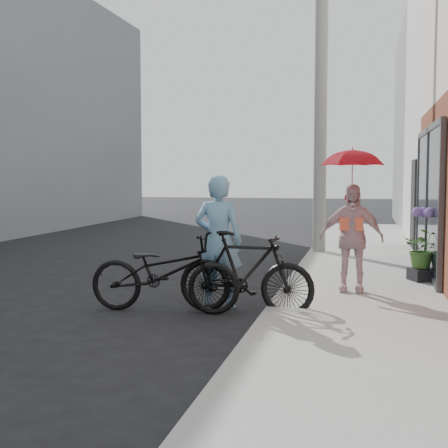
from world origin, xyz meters
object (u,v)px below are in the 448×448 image
(officer, at_px, (219,241))
(planter, at_px, (422,275))
(utility_pole, at_px, (321,97))
(kimono_woman, at_px, (351,238))
(bike_right, at_px, (246,273))
(bike_left, at_px, (164,272))

(officer, relative_size, planter, 4.91)
(utility_pole, relative_size, kimono_woman, 4.50)
(utility_pole, distance_m, bike_right, 6.69)
(utility_pole, distance_m, planter, 5.18)
(officer, height_order, bike_left, officer)
(bike_left, height_order, planter, bike_left)
(kimono_woman, bearing_deg, planter, 47.75)
(bike_left, bearing_deg, officer, -55.95)
(officer, xyz_separation_m, kimono_woman, (1.74, 0.94, -0.01))
(bike_left, relative_size, bike_right, 1.12)
(officer, height_order, kimono_woman, officer)
(bike_right, relative_size, planter, 4.88)
(utility_pole, relative_size, officer, 3.87)
(bike_left, bearing_deg, utility_pole, -16.08)
(utility_pole, bearing_deg, officer, -99.40)
(bike_right, distance_m, kimono_woman, 1.85)
(bike_right, xyz_separation_m, planter, (2.40, 2.45, -0.32))
(bike_left, relative_size, planter, 5.44)
(utility_pole, distance_m, officer, 6.30)
(bike_right, bearing_deg, officer, 56.54)
(officer, height_order, bike_right, officer)
(bike_left, bearing_deg, kimono_woman, -61.33)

